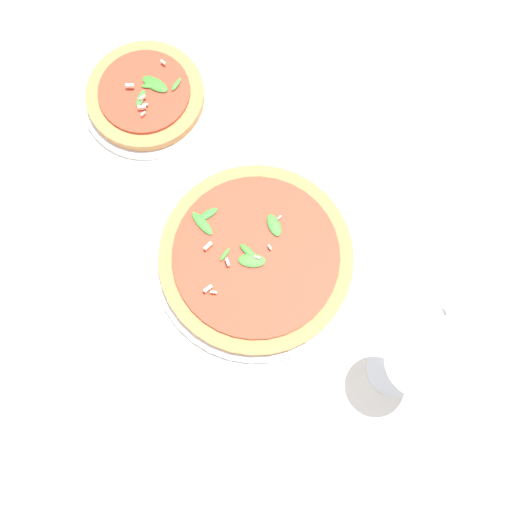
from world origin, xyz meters
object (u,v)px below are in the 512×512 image
pizza_arugula_main (256,258)px  wine_glass (411,364)px  pizza_personal_side (146,97)px  fork (498,286)px  side_plate_white (296,456)px

pizza_arugula_main → wine_glass: wine_glass is taller
pizza_personal_side → fork: size_ratio=1.15×
pizza_arugula_main → pizza_personal_side: (-0.02, 0.33, -0.00)m
fork → side_plate_white: size_ratio=1.14×
pizza_personal_side → fork: 0.64m
side_plate_white → fork: bearing=7.8°
pizza_personal_side → fork: pizza_personal_side is taller
pizza_arugula_main → fork: pizza_arugula_main is taller
pizza_personal_side → side_plate_white: bearing=-97.6°
wine_glass → pizza_personal_side: bearing=100.5°
wine_glass → side_plate_white: bearing=-170.7°
pizza_arugula_main → pizza_personal_side: bearing=92.9°
pizza_arugula_main → fork: size_ratio=1.71×
fork → pizza_personal_side: bearing=125.7°
pizza_arugula_main → pizza_personal_side: 0.33m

